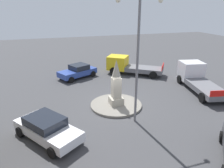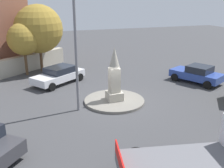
# 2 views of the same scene
# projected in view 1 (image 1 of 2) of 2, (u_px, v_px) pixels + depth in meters

# --- Properties ---
(ground_plane) EXTENTS (80.00, 80.00, 0.00)m
(ground_plane) POSITION_uv_depth(u_px,v_px,m) (116.00, 106.00, 16.68)
(ground_plane) COLOR #424244
(traffic_island) EXTENTS (4.06, 4.06, 0.17)m
(traffic_island) POSITION_uv_depth(u_px,v_px,m) (116.00, 105.00, 16.65)
(traffic_island) COLOR gray
(traffic_island) RESTS_ON ground
(monument) EXTENTS (1.01, 1.01, 3.58)m
(monument) POSITION_uv_depth(u_px,v_px,m) (116.00, 85.00, 16.05)
(monument) COLOR #B2AA99
(monument) RESTS_ON traffic_island
(streetlamp) EXTENTS (2.92, 0.28, 8.46)m
(streetlamp) POSITION_uv_depth(u_px,v_px,m) (138.00, 49.00, 12.75)
(streetlamp) COLOR slate
(streetlamp) RESTS_ON ground
(car_white_approaching) EXTENTS (4.04, 4.70, 1.40)m
(car_white_approaching) POSITION_uv_depth(u_px,v_px,m) (47.00, 128.00, 12.33)
(car_white_approaching) COLOR silver
(car_white_approaching) RESTS_ON ground
(car_blue_near_island) EXTENTS (4.51, 3.49, 1.45)m
(car_blue_near_island) POSITION_uv_depth(u_px,v_px,m) (78.00, 71.00, 22.98)
(car_blue_near_island) COLOR #2D479E
(car_blue_near_island) RESTS_ON ground
(truck_white_far_side) EXTENTS (3.43, 6.67, 2.24)m
(truck_white_far_side) POSITION_uv_depth(u_px,v_px,m) (197.00, 78.00, 20.04)
(truck_white_far_side) COLOR silver
(truck_white_far_side) RESTS_ON ground
(truck_yellow_parked_right) EXTENTS (6.28, 5.33, 1.98)m
(truck_yellow_parked_right) POSITION_uv_depth(u_px,v_px,m) (128.00, 65.00, 24.35)
(truck_yellow_parked_right) COLOR yellow
(truck_yellow_parked_right) RESTS_ON ground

